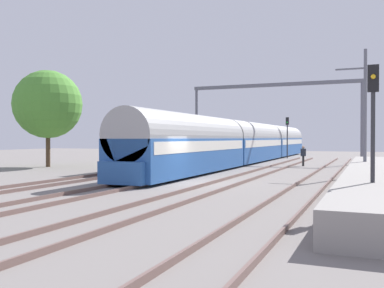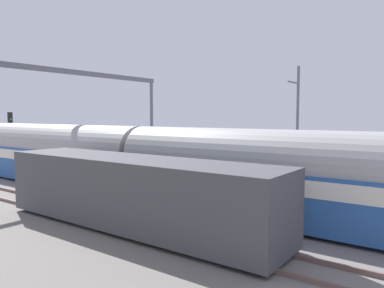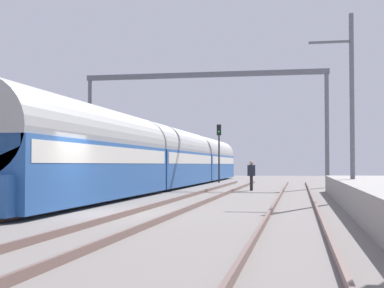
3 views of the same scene
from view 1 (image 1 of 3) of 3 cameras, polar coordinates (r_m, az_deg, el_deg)
The scene contains 13 objects.
ground at distance 23.12m, azimuth -0.36°, elevation -5.14°, with size 120.00×120.00×0.00m, color slate.
track_far_west at distance 26.16m, azimuth -13.08°, elevation -4.29°, with size 1.52×60.00×0.16m.
track_west at distance 23.99m, azimuth -4.95°, elevation -4.74°, with size 1.52×60.00×0.16m.
track_east at distance 22.39m, azimuth 4.56°, elevation -5.13°, with size 1.52×60.00×0.16m.
track_far_east at distance 21.49m, azimuth 15.21°, elevation -5.41°, with size 1.52×60.00×0.16m.
passenger_train at distance 43.71m, azimuth 7.91°, elevation 0.24°, with size 2.93×49.20×3.82m.
freight_car at distance 34.11m, azimuth -3.91°, elevation -0.75°, with size 2.80×13.00×2.70m.
person_crossing at distance 37.88m, azimuth 14.50°, elevation -1.29°, with size 0.46×0.44×1.73m.
railway_signal_near at distance 15.62m, azimuth 22.82°, elevation 3.36°, with size 0.36×0.30×4.83m.
railway_signal_far at distance 52.30m, azimuth 12.49°, elevation 1.57°, with size 0.36×0.30×4.86m.
catenary_gantry at distance 43.77m, azimuth 10.70°, elevation 5.41°, with size 16.87×0.28×7.86m.
catenary_pole_east_mid at distance 29.34m, azimuth 21.84°, elevation 4.17°, with size 1.90×0.20×8.00m.
tree_west_background at distance 37.69m, azimuth -18.53°, elevation 4.99°, with size 5.62×5.62×7.99m.
Camera 1 is at (8.94, -21.19, 2.39)m, focal length 40.32 mm.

